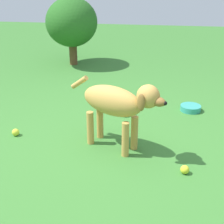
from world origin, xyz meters
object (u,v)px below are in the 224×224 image
object	(u,v)px
dog	(117,103)
water_bowl	(191,108)
tennis_ball_1	(185,170)
tennis_ball_0	(16,132)
tennis_ball_3	(125,113)

from	to	relation	value
dog	water_bowl	world-z (taller)	dog
tennis_ball_1	tennis_ball_0	bearing A→B (deg)	-104.30
dog	tennis_ball_3	size ratio (longest dim) A/B	12.72
dog	tennis_ball_3	bearing A→B (deg)	117.44
dog	water_bowl	size ratio (longest dim) A/B	3.82
tennis_ball_0	dog	bearing A→B (deg)	85.31
tennis_ball_3	water_bowl	xyz separation A→B (m)	(-0.26, 0.69, -0.00)
tennis_ball_0	tennis_ball_3	xyz separation A→B (m)	(-0.57, 0.94, 0.00)
dog	tennis_ball_1	size ratio (longest dim) A/B	12.72
dog	tennis_ball_0	bearing A→B (deg)	-158.20
water_bowl	tennis_ball_1	bearing A→B (deg)	-5.98
tennis_ball_1	dog	bearing A→B (deg)	-118.95
dog	tennis_ball_1	distance (m)	0.73
dog	tennis_ball_3	distance (m)	0.75
dog	tennis_ball_3	xyz separation A→B (m)	(-0.65, -0.01, -0.38)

